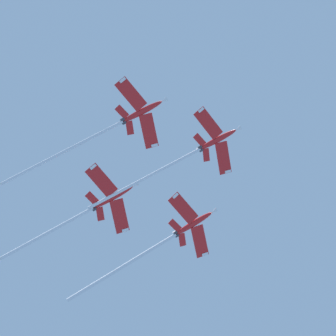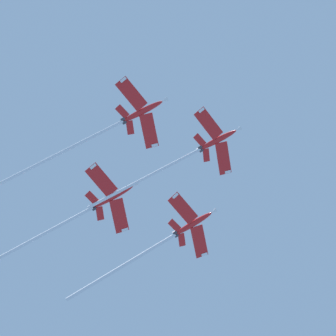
# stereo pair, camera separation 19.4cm
# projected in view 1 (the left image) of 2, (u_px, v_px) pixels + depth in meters

# --- Properties ---
(jet_lead) EXTENTS (34.38, 33.46, 17.22)m
(jet_lead) POSITION_uv_depth(u_px,v_px,m) (196.00, 151.00, 130.45)
(jet_lead) COLOR red
(jet_left_wing) EXTENTS (33.19, 33.41, 16.70)m
(jet_left_wing) POSITION_uv_depth(u_px,v_px,m) (167.00, 239.00, 129.61)
(jet_left_wing) COLOR red
(jet_right_wing) EXTENTS (33.86, 33.71, 17.21)m
(jet_right_wing) POSITION_uv_depth(u_px,v_px,m) (118.00, 124.00, 123.61)
(jet_right_wing) COLOR red
(jet_slot) EXTENTS (38.00, 37.28, 20.48)m
(jet_slot) POSITION_uv_depth(u_px,v_px,m) (80.00, 215.00, 122.30)
(jet_slot) COLOR red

